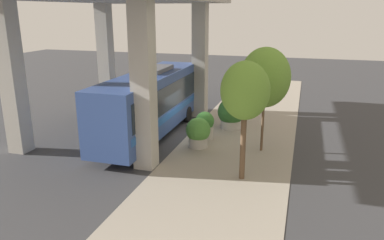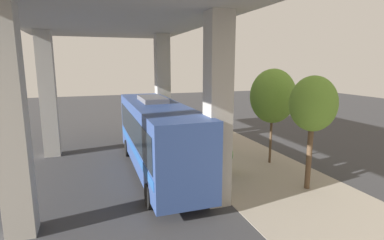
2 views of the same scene
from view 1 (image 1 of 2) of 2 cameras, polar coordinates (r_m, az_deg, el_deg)
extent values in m
plane|color=#38383A|center=(21.55, -0.84, -2.57)|extent=(80.00, 80.00, 0.00)
cube|color=gray|center=(20.88, 7.05, -3.30)|extent=(6.00, 40.00, 0.02)
cube|color=#ADA89E|center=(25.12, 1.23, 8.94)|extent=(0.90, 0.90, 7.48)
cube|color=#ADA89E|center=(16.59, -7.37, 4.91)|extent=(0.90, 0.90, 7.48)
cube|color=#ADA89E|center=(27.82, -12.98, 9.26)|extent=(0.90, 0.90, 7.48)
cube|color=#ADA89E|center=(20.44, -25.69, 5.60)|extent=(0.90, 0.90, 7.48)
cube|color=#334C8C|center=(21.23, -6.43, 2.75)|extent=(2.43, 10.56, 3.16)
cube|color=#19232D|center=(21.14, -6.46, 3.75)|extent=(2.47, 9.71, 1.39)
cube|color=#2659A5|center=(21.38, -6.38, 1.10)|extent=(2.47, 10.03, 0.38)
cube|color=slate|center=(21.85, -5.48, 7.72)|extent=(1.22, 2.64, 0.24)
cylinder|color=black|center=(18.02, -7.54, -4.92)|extent=(0.28, 1.00, 1.00)
cylinder|color=black|center=(19.02, -13.82, -4.10)|extent=(0.28, 1.00, 1.00)
cylinder|color=black|center=(24.34, -0.69, 0.90)|extent=(0.28, 1.00, 1.00)
cylinder|color=black|center=(25.10, -5.65, 1.30)|extent=(0.28, 1.00, 1.00)
cylinder|color=red|center=(25.17, 6.10, 1.13)|extent=(0.19, 0.19, 0.83)
sphere|color=red|center=(25.05, 6.14, 2.16)|extent=(0.18, 0.18, 0.18)
cylinder|color=red|center=(25.11, 6.42, 1.37)|extent=(0.11, 0.08, 0.08)
cylinder|color=red|center=(25.16, 5.80, 1.42)|extent=(0.11, 0.08, 0.08)
cylinder|color=#ADA89E|center=(21.10, 1.94, -1.90)|extent=(0.99, 0.99, 0.76)
sphere|color=#38722D|center=(20.90, 1.95, -0.15)|extent=(1.06, 1.06, 1.06)
sphere|color=#993F8C|center=(21.06, 1.69, -0.45)|extent=(0.35, 0.35, 0.35)
cylinder|color=#ADA89E|center=(23.08, 5.93, -0.56)|extent=(1.26, 1.26, 0.61)
sphere|color=#2D6028|center=(22.87, 5.99, 1.27)|extent=(1.65, 1.65, 1.65)
sphere|color=#993F8C|center=(23.10, 5.65, 0.71)|extent=(0.44, 0.44, 0.44)
cylinder|color=#ADA89E|center=(19.86, 0.94, -3.33)|extent=(1.00, 1.00, 0.60)
sphere|color=#4C8C38|center=(19.64, 0.95, -1.53)|extent=(1.30, 1.30, 1.30)
sphere|color=#993F8C|center=(19.84, 0.68, -2.00)|extent=(0.35, 0.35, 0.35)
cylinder|color=brown|center=(15.91, 7.79, -3.47)|extent=(0.24, 0.24, 3.28)
ellipsoid|color=olive|center=(15.30, 8.11, 4.46)|extent=(2.01, 2.01, 2.42)
cylinder|color=brown|center=(19.32, 10.71, -0.32)|extent=(0.13, 0.13, 3.09)
ellipsoid|color=olive|center=(18.80, 11.08, 6.37)|extent=(2.48, 2.48, 2.98)
camera|label=2|loc=(12.20, -51.62, 3.51)|focal=28.00mm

